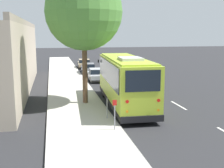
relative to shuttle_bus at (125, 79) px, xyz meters
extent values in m
plane|color=#28282B|center=(0.12, -0.53, -1.90)|extent=(160.00, 160.00, 0.00)
cube|color=beige|center=(0.12, 3.45, -1.82)|extent=(80.00, 3.72, 0.15)
cube|color=#AAA69D|center=(0.12, 1.52, -1.82)|extent=(80.00, 0.14, 0.15)
cube|color=#ADC633|center=(0.00, 0.00, -0.12)|extent=(9.53, 2.89, 2.99)
cube|color=black|center=(0.00, 0.00, -1.47)|extent=(9.58, 2.94, 0.28)
cube|color=black|center=(0.00, 0.00, 0.54)|extent=(8.76, 2.93, 1.43)
cube|color=black|center=(4.73, -0.26, 0.54)|extent=(0.14, 2.08, 1.51)
cube|color=black|center=(-4.72, 0.26, 0.64)|extent=(0.13, 1.91, 1.15)
cube|color=black|center=(4.73, -0.26, 1.23)|extent=(0.13, 1.72, 0.22)
cube|color=#ADC633|center=(0.00, 0.00, 1.41)|extent=(8.94, 2.63, 0.10)
cube|color=silver|center=(-1.67, 0.09, 1.53)|extent=(1.80, 1.44, 0.20)
cube|color=black|center=(4.75, -0.26, -1.43)|extent=(0.23, 2.41, 0.36)
cube|color=black|center=(-4.74, 0.26, -1.43)|extent=(0.23, 2.41, 0.36)
cylinder|color=red|center=(-4.74, 1.12, -0.42)|extent=(0.04, 0.18, 0.18)
cylinder|color=orange|center=(-4.74, 1.12, -0.96)|extent=(0.04, 0.14, 0.14)
cylinder|color=red|center=(-4.84, -0.60, -0.42)|extent=(0.04, 0.18, 0.18)
cylinder|color=orange|center=(-4.84, -0.60, -0.96)|extent=(0.04, 0.14, 0.14)
cube|color=white|center=(4.84, 0.54, -1.26)|extent=(0.06, 0.32, 0.18)
cube|color=white|center=(4.76, -1.06, -1.26)|extent=(0.06, 0.32, 0.18)
cube|color=black|center=(4.49, 1.11, 0.82)|extent=(0.07, 0.10, 0.24)
cylinder|color=black|center=(2.84, 0.89, -1.38)|extent=(1.04, 0.36, 1.03)
cylinder|color=slate|center=(2.84, 0.89, -1.38)|extent=(0.48, 0.34, 0.46)
cylinder|color=black|center=(2.73, -1.19, -1.38)|extent=(1.04, 0.36, 1.03)
cylinder|color=slate|center=(2.73, -1.19, -1.38)|extent=(0.48, 0.34, 0.46)
cylinder|color=black|center=(-2.58, 1.18, -1.38)|extent=(1.04, 0.36, 1.03)
cylinder|color=slate|center=(-2.58, 1.18, -1.38)|extent=(0.48, 0.34, 0.46)
cylinder|color=black|center=(-2.69, -0.89, -1.38)|extent=(1.04, 0.36, 1.03)
cylinder|color=slate|center=(-2.69, -0.89, -1.38)|extent=(0.48, 0.34, 0.46)
cube|color=#A8AAAF|center=(10.84, 0.29, -1.42)|extent=(4.15, 1.76, 0.63)
cube|color=black|center=(10.73, 0.29, -0.86)|extent=(1.98, 1.47, 0.48)
cube|color=#A8AAAF|center=(10.73, 0.29, -0.62)|extent=(1.91, 1.44, 0.05)
cube|color=black|center=(12.91, 0.22, -1.64)|extent=(0.13, 1.59, 0.20)
cube|color=black|center=(8.77, 0.35, -1.64)|extent=(0.13, 1.59, 0.20)
cylinder|color=black|center=(12.16, 0.99, -1.58)|extent=(0.65, 0.22, 0.64)
cylinder|color=slate|center=(12.16, 0.99, -1.58)|extent=(0.30, 0.23, 0.29)
cylinder|color=black|center=(12.11, -0.49, -1.58)|extent=(0.65, 0.22, 0.64)
cylinder|color=slate|center=(12.11, -0.49, -1.58)|extent=(0.30, 0.23, 0.29)
cylinder|color=black|center=(9.57, 1.07, -1.58)|extent=(0.65, 0.22, 0.64)
cylinder|color=slate|center=(9.57, 1.07, -1.58)|extent=(0.30, 0.23, 0.29)
cylinder|color=black|center=(9.53, -0.42, -1.58)|extent=(0.65, 0.22, 0.64)
cylinder|color=slate|center=(9.53, -0.42, -1.58)|extent=(0.30, 0.23, 0.29)
cube|color=slate|center=(16.49, 0.44, -1.44)|extent=(4.58, 2.05, 0.61)
cube|color=black|center=(16.37, 0.45, -0.90)|extent=(2.22, 1.64, 0.48)
cube|color=slate|center=(16.37, 0.45, -0.66)|extent=(2.13, 1.60, 0.05)
cube|color=black|center=(18.74, 0.26, -1.64)|extent=(0.21, 1.66, 0.20)
cube|color=black|center=(14.24, 0.61, -1.64)|extent=(0.21, 1.66, 0.20)
cylinder|color=black|center=(17.96, 1.11, -1.59)|extent=(0.62, 0.25, 0.61)
cylinder|color=slate|center=(17.96, 1.11, -1.59)|extent=(0.29, 0.24, 0.28)
cylinder|color=black|center=(17.84, -0.45, -1.59)|extent=(0.62, 0.25, 0.61)
cylinder|color=slate|center=(17.84, -0.45, -1.59)|extent=(0.29, 0.24, 0.28)
cylinder|color=black|center=(15.14, 1.33, -1.59)|extent=(0.62, 0.25, 0.61)
cylinder|color=slate|center=(15.14, 1.33, -1.59)|extent=(0.29, 0.24, 0.28)
cylinder|color=black|center=(15.02, -0.24, -1.59)|extent=(0.62, 0.25, 0.61)
cylinder|color=slate|center=(15.02, -0.24, -1.59)|extent=(0.29, 0.24, 0.28)
cube|color=tan|center=(22.19, 0.29, -1.43)|extent=(4.35, 1.98, 0.62)
cube|color=black|center=(22.08, 0.30, -0.88)|extent=(2.10, 1.62, 0.48)
cube|color=tan|center=(22.08, 0.30, -0.64)|extent=(2.02, 1.57, 0.05)
cube|color=black|center=(24.33, 0.17, -1.64)|extent=(0.18, 1.68, 0.20)
cube|color=black|center=(20.04, 0.42, -1.64)|extent=(0.18, 1.68, 0.20)
cylinder|color=black|center=(23.57, 1.01, -1.59)|extent=(0.64, 0.24, 0.62)
cylinder|color=slate|center=(23.57, 1.01, -1.59)|extent=(0.29, 0.24, 0.28)
cylinder|color=black|center=(23.48, -0.58, -1.59)|extent=(0.64, 0.24, 0.62)
cylinder|color=slate|center=(23.48, -0.58, -1.59)|extent=(0.29, 0.24, 0.28)
cylinder|color=black|center=(20.89, 1.16, -1.59)|extent=(0.64, 0.24, 0.62)
cylinder|color=slate|center=(20.89, 1.16, -1.59)|extent=(0.29, 0.24, 0.28)
cylinder|color=black|center=(20.80, -0.42, -1.59)|extent=(0.64, 0.24, 0.62)
cylinder|color=slate|center=(20.80, -0.42, -1.59)|extent=(0.29, 0.24, 0.28)
cylinder|color=brown|center=(0.84, 2.67, 0.48)|extent=(0.35, 0.35, 4.46)
sphere|color=#4C8438|center=(0.84, 2.67, 4.54)|extent=(5.22, 5.22, 5.22)
cylinder|color=gray|center=(-5.16, 1.88, -1.11)|extent=(0.06, 0.06, 1.27)
cube|color=red|center=(-5.16, 1.88, -0.33)|extent=(0.02, 0.22, 0.28)
cylinder|color=gray|center=(-3.16, 1.88, -1.16)|extent=(0.06, 0.06, 1.17)
cube|color=gray|center=(7.27, 6.98, 3.94)|extent=(22.35, 0.30, 0.40)
cube|color=silver|center=(-0.80, -3.73, -1.89)|extent=(2.40, 0.14, 0.01)
cube|color=silver|center=(5.20, -3.73, -1.89)|extent=(2.40, 0.14, 0.01)
camera|label=1|loc=(-18.56, 4.91, 3.13)|focal=45.00mm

